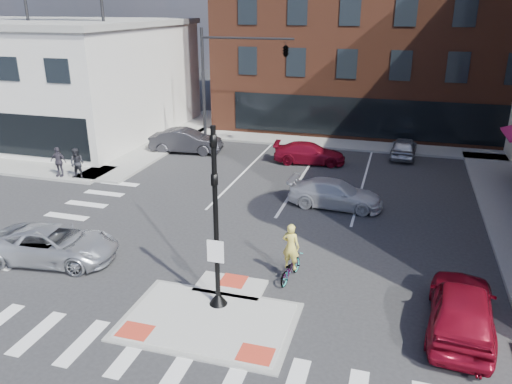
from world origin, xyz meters
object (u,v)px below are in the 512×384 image
(red_sedan, at_px, (462,308))
(pedestrian_b, at_px, (58,162))
(bg_car_silver, at_px, (404,147))
(bg_car_dark, at_px, (186,141))
(bg_car_red, at_px, (309,153))
(silver_suv, at_px, (53,244))
(white_pickup, at_px, (335,194))
(cyclist, at_px, (290,261))
(pedestrian_a, at_px, (77,163))

(red_sedan, xyz_separation_m, pedestrian_b, (-20.74, 8.73, 0.20))
(bg_car_silver, bearing_deg, bg_car_dark, 14.77)
(bg_car_red, relative_size, pedestrian_b, 2.60)
(silver_suv, xyz_separation_m, red_sedan, (14.75, -0.34, 0.11))
(red_sedan, bearing_deg, bg_car_dark, -40.08)
(silver_suv, height_order, bg_car_dark, bg_car_dark)
(pedestrian_b, bearing_deg, bg_car_red, 25.94)
(silver_suv, height_order, red_sedan, red_sedan)
(pedestrian_b, bearing_deg, white_pickup, -1.31)
(red_sedan, distance_m, pedestrian_b, 22.50)
(bg_car_dark, bearing_deg, white_pickup, -129.14)
(cyclist, height_order, pedestrian_a, cyclist)
(silver_suv, xyz_separation_m, cyclist, (9.12, 1.19, 0.04))
(bg_car_dark, height_order, bg_car_red, bg_car_dark)
(bg_car_red, bearing_deg, white_pickup, -165.26)
(cyclist, bearing_deg, pedestrian_b, -16.47)
(white_pickup, height_order, bg_car_dark, bg_car_dark)
(cyclist, bearing_deg, bg_car_silver, -93.03)
(pedestrian_a, bearing_deg, bg_car_silver, 25.10)
(bg_car_silver, bearing_deg, cyclist, 80.80)
(red_sedan, bearing_deg, bg_car_red, -59.66)
(bg_car_silver, bearing_deg, bg_car_red, 30.79)
(cyclist, bearing_deg, silver_suv, 16.45)
(bg_car_dark, xyz_separation_m, bg_car_silver, (14.04, 2.97, -0.13))
(red_sedan, height_order, white_pickup, red_sedan)
(cyclist, distance_m, pedestrian_a, 15.63)
(silver_suv, bearing_deg, bg_car_silver, -42.29)
(bg_car_dark, relative_size, pedestrian_b, 2.79)
(silver_suv, distance_m, cyclist, 9.20)
(bg_car_silver, relative_size, pedestrian_b, 2.26)
(red_sedan, height_order, pedestrian_b, pedestrian_b)
(white_pickup, distance_m, pedestrian_b, 15.69)
(bg_car_silver, xyz_separation_m, pedestrian_b, (-18.78, -10.00, 0.35))
(red_sedan, xyz_separation_m, pedestrian_a, (-19.50, 8.73, 0.21))
(red_sedan, distance_m, bg_car_dark, 22.46)
(white_pickup, xyz_separation_m, bg_car_silver, (3.09, 9.77, -0.01))
(bg_car_dark, xyz_separation_m, pedestrian_a, (-3.50, -7.03, 0.23))
(bg_car_silver, xyz_separation_m, cyclist, (-3.67, -17.20, 0.08))
(silver_suv, relative_size, bg_car_dark, 1.05)
(white_pickup, xyz_separation_m, bg_car_dark, (-10.95, 6.80, 0.12))
(white_pickup, distance_m, bg_car_red, 7.24)
(bg_car_silver, relative_size, cyclist, 1.76)
(red_sedan, distance_m, bg_car_red, 17.48)
(bg_car_red, bearing_deg, pedestrian_b, 112.06)
(bg_car_red, bearing_deg, pedestrian_a, 114.47)
(white_pickup, distance_m, bg_car_dark, 12.89)
(bg_car_dark, bearing_deg, pedestrian_a, 146.25)
(red_sedan, xyz_separation_m, cyclist, (-5.63, 1.53, -0.07))
(bg_car_silver, bearing_deg, silver_suv, 58.03)
(white_pickup, xyz_separation_m, bg_car_red, (-2.57, 6.77, -0.02))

